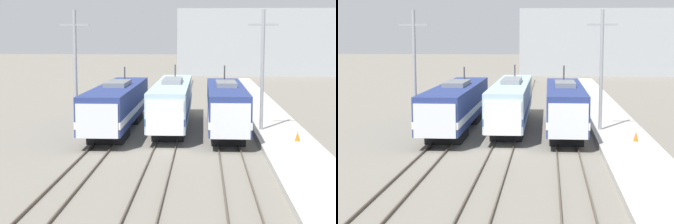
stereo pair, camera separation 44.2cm
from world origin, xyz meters
TOP-DOWN VIEW (x-y plane):
  - ground_plane at (0.00, 0.00)m, footprint 400.00×400.00m
  - rail_pair_far_left at (-4.33, 0.00)m, footprint 1.51×120.00m
  - rail_pair_center at (0.00, 0.00)m, footprint 1.51×120.00m
  - rail_pair_far_right at (4.33, 0.00)m, footprint 1.51×120.00m
  - locomotive_far_left at (-4.33, 7.26)m, footprint 3.07×18.27m
  - locomotive_center at (0.00, 9.01)m, footprint 2.80×19.01m
  - locomotive_far_right at (4.33, 6.63)m, footprint 2.85×16.32m
  - catenary_tower_left at (-7.45, 6.43)m, footprint 2.28×0.26m
  - catenary_tower_right at (7.06, 6.43)m, footprint 2.28×0.26m
  - platform at (8.46, 0.00)m, footprint 4.00×120.00m
  - traffic_cone at (9.07, 1.64)m, footprint 0.35×0.35m
  - depot_building at (14.59, 74.61)m, footprint 34.20×8.21m

SIDE VIEW (x-z plane):
  - ground_plane at x=0.00m, z-range 0.00..0.00m
  - rail_pair_far_left at x=-4.33m, z-range 0.00..0.15m
  - rail_pair_center at x=0.00m, z-range 0.00..0.15m
  - rail_pair_far_right at x=4.33m, z-range 0.00..0.15m
  - platform at x=8.46m, z-range 0.00..0.38m
  - traffic_cone at x=9.07m, z-range 0.38..1.07m
  - locomotive_far_left at x=-4.33m, z-range -0.40..4.51m
  - locomotive_far_right at x=4.33m, z-range -0.47..4.65m
  - locomotive_center at x=0.00m, z-range -0.40..4.62m
  - catenary_tower_left at x=-7.45m, z-range 0.29..9.87m
  - catenary_tower_right at x=7.06m, z-range 0.29..9.87m
  - depot_building at x=14.59m, z-range 0.00..12.82m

